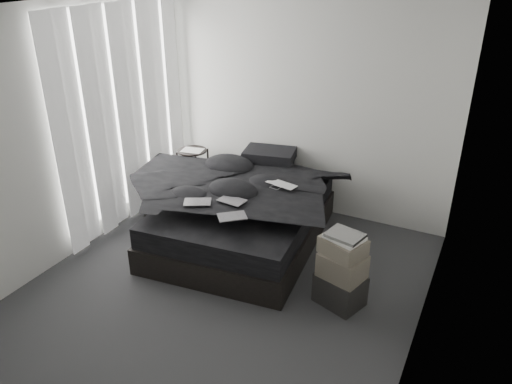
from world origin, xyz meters
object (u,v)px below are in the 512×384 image
at_px(bed, 243,227).
at_px(side_stand, 194,175).
at_px(laptop, 279,180).
at_px(box_lower, 340,289).

height_order(bed, side_stand, side_stand).
bearing_deg(bed, laptop, 7.50).
bearing_deg(bed, side_stand, 144.18).
distance_m(side_stand, box_lower, 2.72).
distance_m(bed, box_lower, 1.49).
bearing_deg(bed, box_lower, -30.50).
relative_size(bed, side_stand, 3.13).
relative_size(laptop, box_lower, 0.84).
relative_size(side_stand, box_lower, 1.67).
bearing_deg(laptop, side_stand, 172.42).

